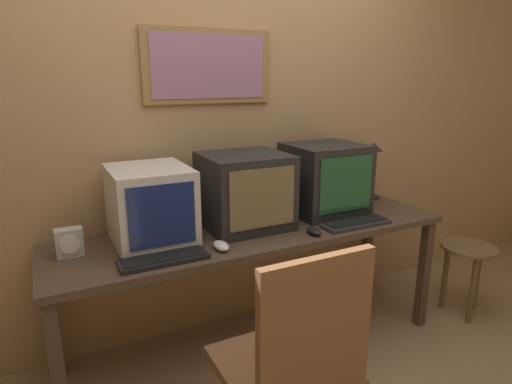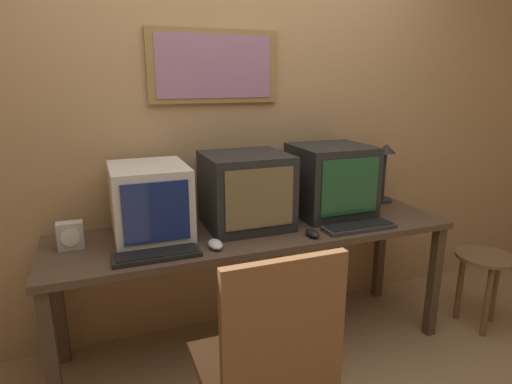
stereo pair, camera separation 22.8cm
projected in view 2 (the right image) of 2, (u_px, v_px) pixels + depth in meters
name	position (u px, v px, depth m)	size (l,w,h in m)	color
wall_back	(232.00, 118.00, 2.54)	(8.00, 0.08, 2.60)	tan
desk	(256.00, 241.00, 2.35)	(2.18, 0.62, 0.73)	#4C3828
monitor_left	(150.00, 202.00, 2.16)	(0.37, 0.44, 0.38)	beige
monitor_center	(246.00, 190.00, 2.34)	(0.44, 0.42, 0.40)	black
monitor_right	(331.00, 180.00, 2.54)	(0.44, 0.41, 0.42)	black
keyboard_main	(157.00, 255.00, 1.96)	(0.40, 0.14, 0.03)	black
keyboard_side	(359.00, 227.00, 2.33)	(0.41, 0.13, 0.03)	#333338
mouse_near_keyboard	(215.00, 244.00, 2.06)	(0.07, 0.12, 0.04)	silver
mouse_far_corner	(312.00, 233.00, 2.21)	(0.06, 0.11, 0.04)	black
desk_clock	(70.00, 235.00, 2.05)	(0.12, 0.07, 0.13)	#B7B2AD
desk_lamp	(385.00, 162.00, 2.79)	(0.13, 0.13, 0.38)	black
side_stool	(483.00, 272.00, 2.65)	(0.35, 0.35, 0.48)	brown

